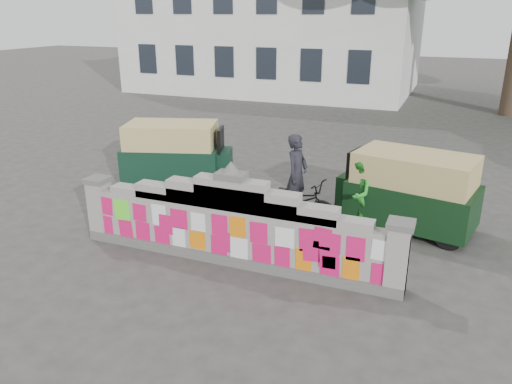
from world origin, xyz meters
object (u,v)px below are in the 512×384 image
(rickshaw_left, at_px, (175,152))
(cyclist_rider, at_px, (296,185))
(pedestrian, at_px, (358,194))
(rickshaw_right, at_px, (409,190))
(cyclist_bike, at_px, (296,201))

(rickshaw_left, bearing_deg, cyclist_rider, -38.04)
(pedestrian, height_order, rickshaw_right, rickshaw_right)
(pedestrian, bearing_deg, rickshaw_left, -101.16)
(cyclist_bike, relative_size, rickshaw_left, 0.65)
(rickshaw_left, relative_size, rickshaw_right, 0.99)
(pedestrian, bearing_deg, cyclist_bike, -76.67)
(pedestrian, bearing_deg, cyclist_rider, -76.67)
(rickshaw_left, height_order, rickshaw_right, rickshaw_right)
(cyclist_rider, xyz_separation_m, rickshaw_left, (-3.98, 1.49, -0.03))
(cyclist_rider, xyz_separation_m, rickshaw_right, (2.34, 0.68, -0.02))
(pedestrian, relative_size, rickshaw_left, 0.50)
(cyclist_rider, bearing_deg, rickshaw_right, -63.79)
(cyclist_bike, xyz_separation_m, rickshaw_left, (-3.98, 1.49, 0.34))
(pedestrian, xyz_separation_m, rickshaw_left, (-5.30, 1.22, 0.09))
(cyclist_bike, height_order, rickshaw_right, rickshaw_right)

